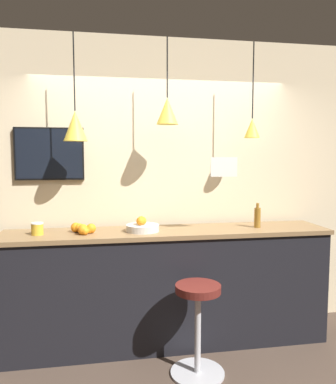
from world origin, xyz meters
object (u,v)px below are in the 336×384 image
at_px(juice_bottle, 257,217).
at_px(mounted_tv, 49,154).
at_px(spread_jar, 37,229).
at_px(bar_stool, 198,317).
at_px(fruit_bowl, 142,226).

relative_size(juice_bottle, mounted_tv, 0.37).
xyz_separation_m(juice_bottle, mounted_tv, (-1.93, 0.35, 0.60)).
bearing_deg(juice_bottle, spread_jar, 180.00).
height_order(bar_stool, spread_jar, spread_jar).
height_order(fruit_bowl, mounted_tv, mounted_tv).
bearing_deg(juice_bottle, bar_stool, -143.33).
height_order(fruit_bowl, juice_bottle, juice_bottle).
xyz_separation_m(fruit_bowl, juice_bottle, (1.10, 0.00, 0.05)).
relative_size(fruit_bowl, juice_bottle, 1.27).
bearing_deg(fruit_bowl, mounted_tv, 156.96).
bearing_deg(spread_jar, juice_bottle, -0.00).
bearing_deg(bar_stool, spread_jar, 157.71).
relative_size(bar_stool, spread_jar, 6.97).
bearing_deg(spread_jar, bar_stool, -22.29).
distance_m(juice_bottle, spread_jar, 2.00).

